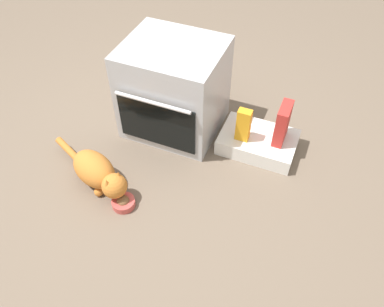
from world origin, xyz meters
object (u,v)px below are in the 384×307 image
at_px(cat, 98,172).
at_px(cereal_box, 282,124).
at_px(food_bowl, 123,202).
at_px(juice_carton, 243,125).
at_px(pantry_cabinet, 258,142).
at_px(oven, 174,89).

bearing_deg(cat, cereal_box, 58.57).
height_order(food_bowl, juice_carton, juice_carton).
relative_size(food_bowl, juice_carton, 0.59).
bearing_deg(cereal_box, pantry_cabinet, -169.50).
bearing_deg(oven, pantry_cabinet, -0.20).
xyz_separation_m(food_bowl, cat, (-0.22, 0.09, 0.09)).
relative_size(pantry_cabinet, juice_carton, 2.15).
bearing_deg(pantry_cabinet, oven, 179.80).
height_order(oven, cereal_box, oven).
height_order(cat, juice_carton, juice_carton).
xyz_separation_m(pantry_cabinet, cereal_box, (0.13, 0.02, 0.20)).
xyz_separation_m(oven, pantry_cabinet, (0.63, -0.00, -0.27)).
distance_m(cat, juice_carton, 0.98).
height_order(oven, pantry_cabinet, oven).
distance_m(pantry_cabinet, food_bowl, 1.00).
distance_m(oven, cat, 0.76).
bearing_deg(oven, cereal_box, 1.69).
height_order(pantry_cabinet, cereal_box, cereal_box).
bearing_deg(cat, pantry_cabinet, 61.71).
bearing_deg(food_bowl, cat, 158.19).
relative_size(cat, cereal_box, 2.42).
relative_size(oven, food_bowl, 4.58).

